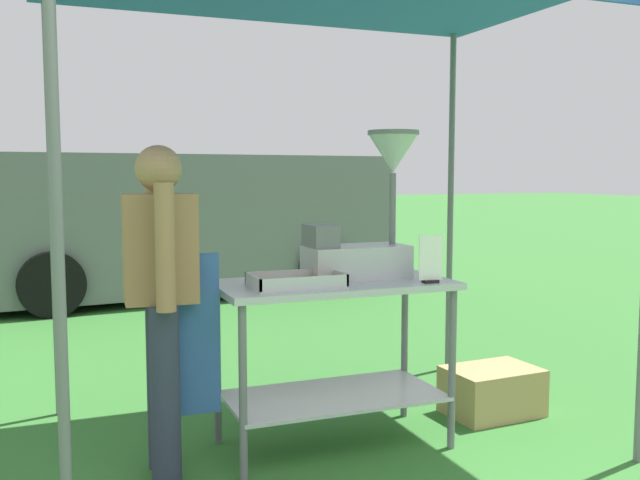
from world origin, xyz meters
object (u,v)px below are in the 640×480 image
at_px(menu_sign, 431,263).
at_px(vendor, 162,293).
at_px(donut_cart, 334,326).
at_px(donut_tray, 296,283).
at_px(donut_fryer, 367,221).
at_px(supply_crate, 492,391).
at_px(van_grey, 176,222).

xyz_separation_m(menu_sign, vendor, (-1.36, 0.20, -0.11)).
relative_size(donut_cart, donut_tray, 2.71).
relative_size(donut_fryer, menu_sign, 3.21).
xyz_separation_m(donut_cart, supply_crate, (1.10, 0.10, -0.52)).
distance_m(donut_fryer, vendor, 1.18).
bearing_deg(donut_tray, van_grey, 86.54).
distance_m(donut_tray, vendor, 0.66).
height_order(menu_sign, vendor, vendor).
bearing_deg(donut_fryer, donut_cart, -164.58).
height_order(donut_cart, donut_fryer, donut_fryer).
xyz_separation_m(donut_tray, supply_crate, (1.35, 0.22, -0.78)).
distance_m(donut_tray, menu_sign, 0.72).
xyz_separation_m(donut_tray, van_grey, (0.33, 5.40, -0.05)).
distance_m(donut_fryer, van_grey, 5.24).
bearing_deg(menu_sign, supply_crate, 27.78).
height_order(donut_cart, van_grey, van_grey).
bearing_deg(vendor, donut_tray, -6.62).
xyz_separation_m(donut_cart, donut_fryer, (0.22, 0.06, 0.56)).
height_order(vendor, van_grey, van_grey).
relative_size(donut_tray, supply_crate, 0.80).
distance_m(donut_cart, supply_crate, 1.22).
height_order(donut_tray, donut_fryer, donut_fryer).
relative_size(menu_sign, van_grey, 0.05).
distance_m(vendor, supply_crate, 2.15).
bearing_deg(donut_fryer, menu_sign, -52.28).
height_order(supply_crate, van_grey, van_grey).
relative_size(donut_fryer, van_grey, 0.16).
relative_size(menu_sign, vendor, 0.16).
bearing_deg(donut_tray, vendor, 173.38).
height_order(donut_fryer, supply_crate, donut_fryer).
distance_m(donut_cart, vendor, 0.94).
bearing_deg(menu_sign, donut_fryer, 127.72).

